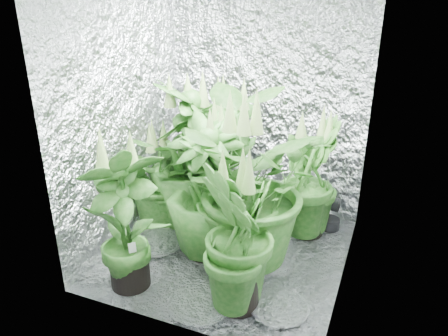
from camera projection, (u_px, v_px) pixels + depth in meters
ground at (229, 252)px, 3.17m from camera, size 1.60×1.60×0.00m
walls at (230, 120)px, 2.78m from camera, size 1.62×1.62×2.00m
plant_a at (163, 178)px, 3.40m from camera, size 0.77×0.77×0.86m
plant_b at (225, 156)px, 3.47m from camera, size 0.79×0.79×1.16m
plant_c at (310, 179)px, 3.25m from camera, size 0.58×0.58×0.99m
plant_d at (190, 157)px, 3.34m from camera, size 0.89×0.89×1.23m
plant_e at (244, 185)px, 2.84m from camera, size 1.11×1.11×1.23m
plant_f at (125, 218)px, 2.64m from camera, size 0.72×0.72×1.05m
plant_g at (239, 238)px, 2.46m from camera, size 0.66×0.66×1.01m
plant_h at (207, 189)px, 2.98m from camera, size 0.64×0.64×1.10m
circulation_fan at (327, 209)px, 3.43m from camera, size 0.17×0.34×0.39m
plant_label at (132, 249)px, 2.68m from camera, size 0.05×0.05×0.07m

